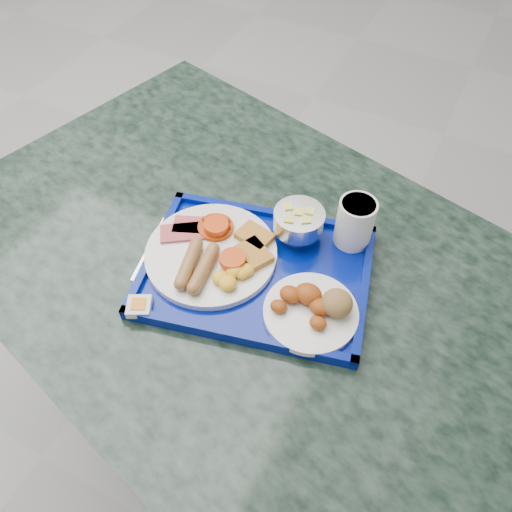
{
  "coord_description": "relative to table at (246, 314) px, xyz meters",
  "views": [
    {
      "loc": [
        1.42,
        -0.78,
        1.48
      ],
      "look_at": [
        1.17,
        -0.3,
        0.8
      ],
      "focal_mm": 35.0,
      "sensor_mm": 36.0,
      "label": 1
    }
  ],
  "objects": [
    {
      "name": "juice_cup",
      "position": [
        0.16,
        0.12,
        0.26
      ],
      "size": [
        0.07,
        0.07,
        0.1
      ],
      "color": "white",
      "rests_on": "tray"
    },
    {
      "name": "jam_packet",
      "position": [
        -0.1,
        -0.19,
        0.21
      ],
      "size": [
        0.05,
        0.05,
        0.02
      ],
      "rotation": [
        0.0,
        0.0,
        0.48
      ],
      "color": "white",
      "rests_on": "tray"
    },
    {
      "name": "fruit_bowl",
      "position": [
        0.07,
        0.09,
        0.25
      ],
      "size": [
        0.09,
        0.09,
        0.07
      ],
      "color": "silver",
      "rests_on": "tray"
    },
    {
      "name": "tray",
      "position": [
        0.04,
        -0.02,
        0.2
      ],
      "size": [
        0.46,
        0.38,
        0.02
      ],
      "rotation": [
        0.0,
        0.0,
        0.23
      ],
      "color": "#021382",
      "rests_on": "table"
    },
    {
      "name": "floor",
      "position": [
        -1.14,
        0.28,
        -0.56
      ],
      "size": [
        6.0,
        6.0,
        0.0
      ],
      "primitive_type": "plane",
      "color": "gray",
      "rests_on": "ground"
    },
    {
      "name": "main_plate",
      "position": [
        -0.04,
        -0.03,
        0.22
      ],
      "size": [
        0.24,
        0.24,
        0.04
      ],
      "rotation": [
        0.0,
        0.0,
        0.09
      ],
      "color": "white",
      "rests_on": "tray"
    },
    {
      "name": "spoon",
      "position": [
        -0.15,
        -0.02,
        0.21
      ],
      "size": [
        0.03,
        0.17,
        0.01
      ],
      "rotation": [
        0.0,
        0.0,
        -0.01
      ],
      "color": "silver",
      "rests_on": "tray"
    },
    {
      "name": "table",
      "position": [
        0.0,
        0.0,
        0.0
      ],
      "size": [
        1.36,
        1.08,
        0.75
      ],
      "rotation": [
        0.0,
        0.0,
        -0.27
      ],
      "color": "slate",
      "rests_on": "floor"
    },
    {
      "name": "bread_plate",
      "position": [
        0.16,
        -0.06,
        0.22
      ],
      "size": [
        0.16,
        0.16,
        0.05
      ],
      "rotation": [
        0.0,
        0.0,
        0.35
      ],
      "color": "white",
      "rests_on": "tray"
    },
    {
      "name": "knife",
      "position": [
        -0.16,
        -0.07,
        0.21
      ],
      "size": [
        0.04,
        0.15,
        0.0
      ],
      "primitive_type": "cube",
      "rotation": [
        0.0,
        0.0,
        0.21
      ],
      "color": "silver",
      "rests_on": "tray"
    }
  ]
}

